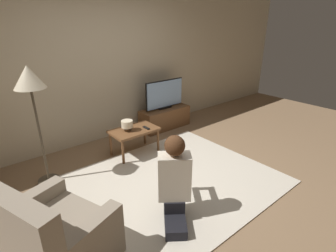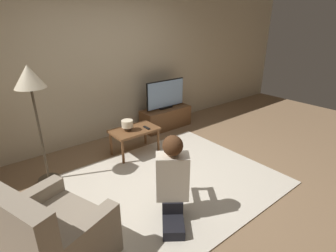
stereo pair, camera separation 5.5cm
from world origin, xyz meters
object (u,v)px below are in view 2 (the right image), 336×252
person_kneeling (172,178)px  table_lamp (127,124)px  tv (166,94)px  floor_lamp (30,85)px  armchair (51,237)px  coffee_table (134,132)px

person_kneeling → table_lamp: person_kneeling is taller
tv → table_lamp: size_ratio=4.87×
person_kneeling → tv: bearing=-90.0°
tv → table_lamp: tv is taller
tv → person_kneeling: bearing=-126.8°
tv → person_kneeling: size_ratio=0.90×
floor_lamp → person_kneeling: bearing=-62.3°
floor_lamp → armchair: floor_lamp is taller
tv → coffee_table: bearing=-152.4°
coffee_table → armchair: (-1.69, -1.32, -0.08)m
tv → armchair: size_ratio=0.80×
floor_lamp → armchair: (-0.34, -1.39, -1.03)m
person_kneeling → floor_lamp: bearing=-25.5°
tv → coffee_table: tv is taller
tv → person_kneeling: 2.64m
coffee_table → table_lamp: size_ratio=4.12×
coffee_table → person_kneeling: (-0.50, -1.55, 0.14)m
floor_lamp → armchair: 1.77m
coffee_table → floor_lamp: 1.64m
armchair → table_lamp: 2.09m
person_kneeling → table_lamp: 1.61m
armchair → table_lamp: bearing=-69.2°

